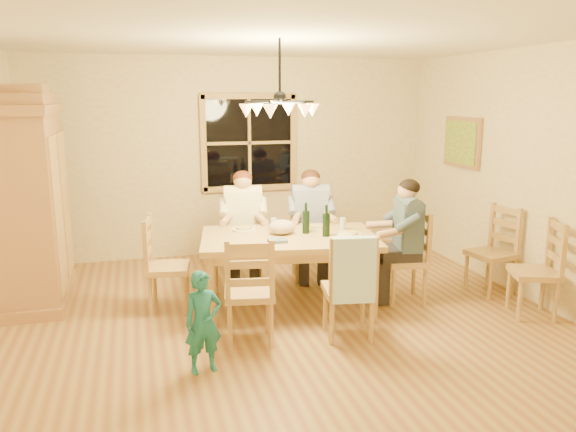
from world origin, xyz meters
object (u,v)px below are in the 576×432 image
object	(u,v)px
adult_woman	(243,212)
chair_end_left	(169,282)
wine_bottle_b	(326,221)
wine_bottle_a	(306,218)
armoire	(31,205)
child	(203,322)
chair_spare_front	(532,287)
adult_plaid_man	(310,211)
chair_far_left	(244,256)
adult_slate_man	(406,225)
chandelier	(280,107)
chair_near_left	(250,309)
chair_near_right	(348,305)
chair_end_right	(404,274)
chair_spare_back	(490,267)
dining_table	(289,245)

from	to	relation	value
adult_woman	chair_end_left	bearing A→B (deg)	46.74
wine_bottle_b	wine_bottle_a	bearing A→B (deg)	134.11
armoire	wine_bottle_a	distance (m)	2.91
chair_end_left	child	size ratio (longest dim) A/B	1.18
chair_end_left	chair_spare_front	bearing A→B (deg)	81.30
wine_bottle_b	adult_plaid_man	bearing A→B (deg)	82.70
chair_far_left	armoire	bearing A→B (deg)	10.28
armoire	adult_slate_man	size ratio (longest dim) A/B	2.63
chair_end_left	wine_bottle_a	world-z (taller)	wine_bottle_a
wine_bottle_b	chair_spare_front	size ratio (longest dim) A/B	0.33
adult_plaid_man	child	world-z (taller)	adult_plaid_man
chandelier	adult_slate_man	xyz separation A→B (m)	(1.41, 0.09, -1.24)
adult_woman	child	bearing A→B (deg)	80.12
adult_slate_man	wine_bottle_b	bearing A→B (deg)	93.78
chair_far_left	wine_bottle_b	xyz separation A→B (m)	(0.68, -1.03, 0.62)
adult_plaid_man	wine_bottle_b	distance (m)	0.91
chair_near_left	adult_plaid_man	bearing A→B (deg)	64.80
chair_near_right	wine_bottle_a	world-z (taller)	wine_bottle_a
chair_end_right	child	xyz separation A→B (m)	(-2.29, -1.04, 0.12)
wine_bottle_b	chair_spare_front	distance (m)	2.17
adult_woman	chair_spare_back	bearing A→B (deg)	165.40
chair_far_left	adult_slate_man	size ratio (longest dim) A/B	1.13
chair_near_right	chair_end_left	world-z (taller)	same
chair_spare_front	child	bearing A→B (deg)	115.40
chair_end_right	adult_plaid_man	bearing A→B (deg)	46.64
chair_near_left	child	size ratio (longest dim) A/B	1.18
chair_near_left	adult_slate_man	distance (m)	1.98
child	chair_spare_back	size ratio (longest dim) A/B	0.85
chair_near_left	wine_bottle_a	size ratio (longest dim) A/B	3.00
chair_near_right	dining_table	bearing A→B (deg)	117.90
adult_slate_man	wine_bottle_b	distance (m)	0.88
chair_near_right	chair_spare_back	distance (m)	2.09
chair_near_right	adult_woman	xyz separation A→B (m)	(-0.62, 1.82, 0.54)
chair_end_right	adult_plaid_man	distance (m)	1.35
chair_near_left	chair_spare_back	distance (m)	2.91
armoire	chair_spare_back	size ratio (longest dim) A/B	2.32
adult_plaid_man	child	bearing A→B (deg)	62.00
armoire	chair_near_right	bearing A→B (deg)	-31.54
chair_far_left	dining_table	bearing A→B (deg)	117.90
chair_near_left	chair_end_left	xyz separation A→B (m)	(-0.65, 0.97, 0.00)
dining_table	chair_spare_back	bearing A→B (deg)	-5.73
chair_far_left	wine_bottle_a	bearing A→B (deg)	129.86
chair_end_right	adult_slate_man	bearing A→B (deg)	0.00
chandelier	dining_table	bearing A→B (deg)	59.82
armoire	chair_spare_back	bearing A→B (deg)	-12.69
chair_spare_front	chair_end_left	bearing A→B (deg)	92.34
chair_near_left	wine_bottle_a	world-z (taller)	wine_bottle_a
chair_near_right	wine_bottle_b	bearing A→B (deg)	95.05
adult_woman	adult_slate_man	world-z (taller)	same
adult_plaid_man	adult_slate_man	world-z (taller)	same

